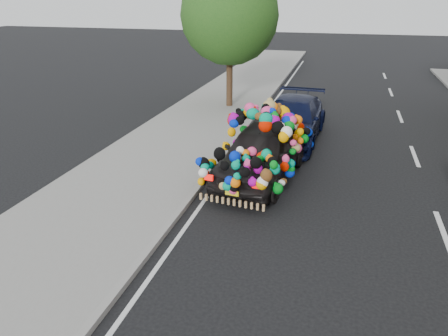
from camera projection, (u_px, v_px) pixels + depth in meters
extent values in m
plane|color=black|center=(282.00, 212.00, 10.56)|extent=(100.00, 100.00, 0.00)
cube|color=gray|center=(121.00, 190.00, 11.59)|extent=(4.00, 60.00, 0.12)
cube|color=gray|center=(190.00, 198.00, 11.11)|extent=(0.15, 60.00, 0.13)
cylinder|color=#332114|center=(229.00, 78.00, 19.47)|extent=(0.28, 0.28, 2.73)
sphere|color=#134715|center=(230.00, 15.00, 18.47)|extent=(4.20, 4.20, 4.20)
imported|color=black|center=(262.00, 152.00, 12.28)|extent=(2.35, 4.67, 1.53)
cube|color=red|center=(209.00, 178.00, 10.56)|extent=(0.23, 0.09, 0.14)
cube|color=red|center=(257.00, 186.00, 10.12)|extent=(0.23, 0.09, 0.14)
cube|color=yellow|center=(232.00, 193.00, 10.45)|extent=(0.34, 0.08, 0.12)
imported|color=black|center=(291.00, 120.00, 15.42)|extent=(2.32, 5.16, 1.47)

